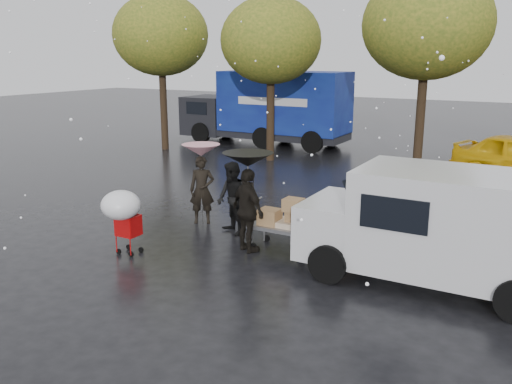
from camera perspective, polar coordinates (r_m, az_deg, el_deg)
The scene contains 13 objects.
ground at distance 12.53m, azimuth -5.76°, elevation -5.67°, with size 90.00×90.00×0.00m, color black.
person_pink at distance 13.99m, azimuth -5.70°, elevation 0.22°, with size 0.64×0.42×1.75m, color black.
person_middle at distance 13.05m, azimuth -2.50°, elevation -0.71°, with size 0.86×0.67×1.78m, color black.
person_black at distance 11.86m, azimuth -0.85°, elevation -1.98°, with size 1.10×0.46×1.88m, color black.
umbrella_pink at distance 13.78m, azimuth -5.81°, elevation 4.39°, with size 0.97×0.97×2.06m.
umbrella_black at distance 11.60m, azimuth -0.87°, elevation 3.42°, with size 1.11×1.11×2.23m.
vendor_cart at distance 11.95m, azimuth 3.27°, elevation -2.94°, with size 1.52×0.80×1.27m.
shopping_cart at distance 11.91m, azimuth -13.92°, elevation -1.71°, with size 0.84×0.84×1.46m.
white_van at distance 10.69m, azimuth 18.79°, elevation -3.36°, with size 4.91×2.18×2.20m.
blue_truck at distance 26.31m, azimuth 1.32°, elevation 8.82°, with size 8.30×2.60×3.50m.
box_ground_near at distance 11.46m, azimuth 9.22°, elevation -6.39°, with size 0.56×0.45×0.50m, color brown.
box_ground_far at distance 13.40m, azimuth 6.67°, elevation -3.51°, with size 0.48×0.38×0.38m, color brown.
tree_row at distance 20.93m, azimuth 9.26°, elevation 16.19°, with size 21.60×4.40×7.12m.
Camera 1 is at (6.82, -9.61, 4.26)m, focal length 38.00 mm.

